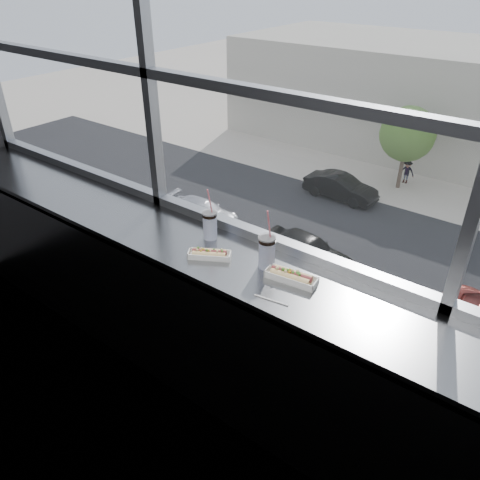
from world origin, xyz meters
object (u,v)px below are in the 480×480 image
Objects in this scene: soda_cup_right at (267,250)px; car_near_b at (307,245)px; hotdog_tray_right at (291,276)px; car_far_a at (341,183)px; soda_cup_left at (210,224)px; loose_straw at (271,300)px; wrapper at (200,251)px; car_near_a at (201,209)px; pedestrian_a at (407,169)px; tree_left at (408,134)px; hotdog_tray_left at (209,254)px.

car_near_b is at bearing 116.58° from soda_cup_right.
hotdog_tray_right is 28.59m from car_far_a.
soda_cup_left is 1.81× the size of loose_straw.
car_near_b is at bearing 115.29° from wrapper.
car_near_a is at bearing 124.47° from loose_straw.
wrapper is 0.01× the size of car_near_b.
pedestrian_a is (7.51, 13.04, 0.03)m from car_near_a.
car_far_a is (-10.21, 24.22, -11.09)m from soda_cup_right.
hotdog_tray_right reaches higher than car_far_a.
soda_cup_right is 21.24m from car_near_b.
hotdog_tray_right is at bearing 8.66° from wrapper.
car_far_a is 3.16× the size of pedestrian_a.
hotdog_tray_right is 32.29m from pedestrian_a.
soda_cup_left is 32.09m from pedestrian_a.
tree_left reaches higher than car_near_b.
hotdog_tray_right is at bearing 84.05° from loose_straw.
soda_cup_right is 1.95× the size of loose_straw.
hotdog_tray_left is at bearing -150.48° from car_near_b.
soda_cup_left is 0.05× the size of car_near_b.
hotdog_tray_left reaches higher than wrapper.
hotdog_tray_left is at bearing -75.24° from tree_left.
hotdog_tray_left is 0.74× the size of soda_cup_left.
tree_left is at bearing -96.06° from pedestrian_a.
hotdog_tray_left reaches higher than car_far_a.
hotdog_tray_left is at bearing -159.09° from soda_cup_right.
hotdog_tray_right reaches higher than car_near_b.
wrapper is 0.02× the size of car_near_a.
hotdog_tray_right reaches higher than car_near_a.
hotdog_tray_left reaches higher than loose_straw.
hotdog_tray_left is at bearing -51.35° from soda_cup_left.
tree_left is at bearing 105.43° from soda_cup_right.
wrapper is at bearing -75.39° from tree_left.
soda_cup_left reaches higher than wrapper.
wrapper is 0.05× the size of pedestrian_a.
pedestrian_a reaches higher than car_near_a.
pedestrian_a is at bearing 103.91° from wrapper.
soda_cup_left is at bearing -141.53° from car_near_a.
loose_straw is 0.03× the size of tree_left.
hotdog_tray_left reaches higher than car_near_b.
wrapper is 28.46m from car_far_a.
soda_cup_left is at bearing -75.42° from tree_left.
hotdog_tray_right is 0.86× the size of soda_cup_left.
loose_straw is 0.03× the size of car_far_a.
soda_cup_left is at bearing 165.21° from hotdog_tray_right.
car_near_a is (-15.37, 16.25, -11.12)m from hotdog_tray_right.
soda_cup_right is 30.46m from tree_left.
pedestrian_a is 0.36× the size of tree_left.
loose_straw is (0.51, -0.12, -0.02)m from hotdog_tray_left.
car_far_a is (-9.82, 24.34, -11.00)m from wrapper.
hotdog_tray_right is 0.80× the size of soda_cup_right.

